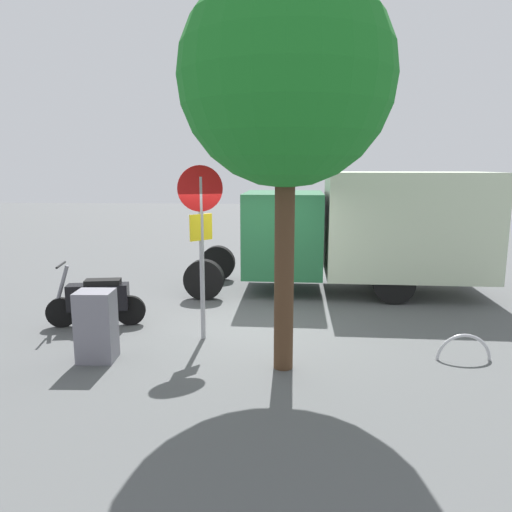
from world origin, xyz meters
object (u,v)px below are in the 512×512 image
at_px(motorcycle, 98,299).
at_px(bike_rack_hoop, 463,360).
at_px(utility_cabinet, 96,326).
at_px(street_tree, 286,80).
at_px(stop_sign, 201,226).
at_px(box_truck_near, 364,226).

relative_size(motorcycle, bike_rack_hoop, 2.12).
xyz_separation_m(utility_cabinet, bike_rack_hoop, (-5.64, -0.34, -0.55)).
relative_size(street_tree, utility_cabinet, 5.08).
distance_m(street_tree, bike_rack_hoop, 4.96).
bearing_deg(street_tree, motorcycle, -26.35).
height_order(stop_sign, street_tree, street_tree).
distance_m(utility_cabinet, bike_rack_hoop, 5.67).
bearing_deg(utility_cabinet, bike_rack_hoop, -176.59).
xyz_separation_m(street_tree, utility_cabinet, (2.86, -0.11, -3.54)).
bearing_deg(stop_sign, motorcycle, -15.25).
relative_size(stop_sign, street_tree, 0.53).
xyz_separation_m(motorcycle, street_tree, (-3.47, 1.72, 3.57)).
bearing_deg(motorcycle, street_tree, 143.86).
relative_size(motorcycle, utility_cabinet, 1.64).
xyz_separation_m(stop_sign, street_tree, (-1.39, 1.15, 2.11)).
xyz_separation_m(stop_sign, utility_cabinet, (1.46, 1.04, -1.43)).
height_order(street_tree, bike_rack_hoop, street_tree).
bearing_deg(street_tree, stop_sign, -39.58).
height_order(motorcycle, bike_rack_hoop, motorcycle).
bearing_deg(street_tree, utility_cabinet, -2.22).
bearing_deg(bike_rack_hoop, stop_sign, -9.59).
distance_m(box_truck_near, stop_sign, 4.70).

